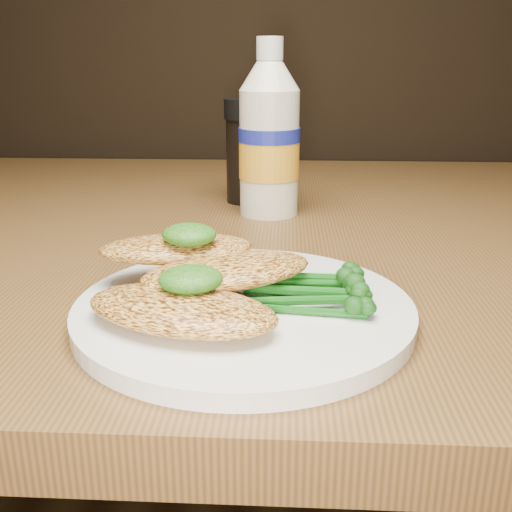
# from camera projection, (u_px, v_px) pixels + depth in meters

# --- Properties ---
(dining_table) EXTENTS (1.20, 0.80, 0.75)m
(dining_table) POSITION_uv_depth(u_px,v_px,m) (212.00, 492.00, 0.79)
(dining_table) COLOR #4A3016
(dining_table) RESTS_ON floor
(plate) EXTENTS (0.24, 0.24, 0.01)m
(plate) POSITION_uv_depth(u_px,v_px,m) (244.00, 310.00, 0.42)
(plate) COLOR white
(plate) RESTS_ON dining_table
(chicken_front) EXTENTS (0.15, 0.11, 0.02)m
(chicken_front) POSITION_uv_depth(u_px,v_px,m) (181.00, 310.00, 0.38)
(chicken_front) COLOR #EBAB4B
(chicken_front) RESTS_ON plate
(chicken_mid) EXTENTS (0.14, 0.11, 0.02)m
(chicken_mid) POSITION_uv_depth(u_px,v_px,m) (228.00, 271.00, 0.42)
(chicken_mid) COLOR #EBAB4B
(chicken_mid) RESTS_ON plate
(chicken_back) EXTENTS (0.12, 0.08, 0.02)m
(chicken_back) POSITION_uv_depth(u_px,v_px,m) (176.00, 248.00, 0.45)
(chicken_back) COLOR #EBAB4B
(chicken_back) RESTS_ON plate
(pesto_front) EXTENTS (0.05, 0.05, 0.02)m
(pesto_front) POSITION_uv_depth(u_px,v_px,m) (191.00, 279.00, 0.39)
(pesto_front) COLOR black
(pesto_front) RESTS_ON chicken_front
(pesto_back) EXTENTS (0.05, 0.05, 0.02)m
(pesto_back) POSITION_uv_depth(u_px,v_px,m) (189.00, 235.00, 0.44)
(pesto_back) COLOR black
(pesto_back) RESTS_ON chicken_back
(broccolini_bundle) EXTENTS (0.13, 0.11, 0.02)m
(broccolini_bundle) POSITION_uv_depth(u_px,v_px,m) (299.00, 288.00, 0.42)
(broccolini_bundle) COLOR #114F11
(broccolini_bundle) RESTS_ON plate
(mayo_bottle) EXTENTS (0.08, 0.08, 0.20)m
(mayo_bottle) POSITION_uv_depth(u_px,v_px,m) (269.00, 129.00, 0.67)
(mayo_bottle) COLOR #EDE7C9
(mayo_bottle) RESTS_ON dining_table
(pepper_grinder) EXTENTS (0.06, 0.06, 0.13)m
(pepper_grinder) POSITION_uv_depth(u_px,v_px,m) (245.00, 151.00, 0.74)
(pepper_grinder) COLOR black
(pepper_grinder) RESTS_ON dining_table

